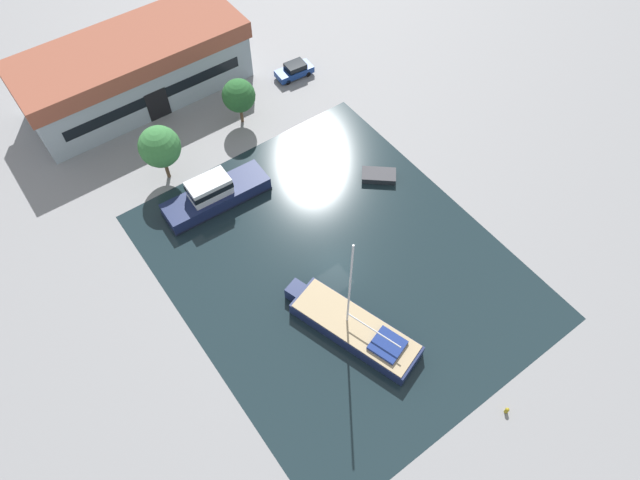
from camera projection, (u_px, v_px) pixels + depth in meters
name	position (u px, v px, depth m)	size (l,w,h in m)	color
ground_plane	(337.00, 265.00, 50.14)	(440.00, 440.00, 0.00)	gray
water_canal	(337.00, 265.00, 50.13)	(26.90, 32.87, 0.01)	#19282D
warehouse_building	(135.00, 69.00, 60.23)	(23.99, 9.34, 6.78)	#99A8B2
quay_tree_near_building	(160.00, 147.00, 52.74)	(3.95, 3.95, 6.10)	brown
quay_tree_by_water	(239.00, 96.00, 57.74)	(3.42, 3.42, 5.20)	brown
parked_car	(295.00, 70.00, 64.17)	(4.36, 2.17, 1.63)	navy
sailboat_moored	(353.00, 328.00, 45.83)	(6.47, 12.22, 11.85)	#19234C
motor_cruiser	(215.00, 194.00, 53.28)	(10.38, 3.51, 3.25)	#19234C
small_dinghy	(379.00, 176.00, 55.70)	(3.68, 3.52, 0.67)	#23282D
mooring_bollard	(507.00, 410.00, 42.36)	(0.31, 0.31, 0.62)	olive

